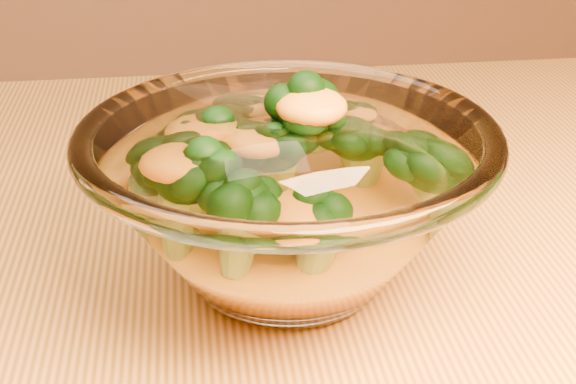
{
  "coord_description": "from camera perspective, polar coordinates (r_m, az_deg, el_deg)",
  "views": [
    {
      "loc": [
        0.03,
        -0.41,
        1.02
      ],
      "look_at": [
        0.08,
        -0.0,
        0.81
      ],
      "focal_mm": 50.0,
      "sensor_mm": 36.0,
      "label": 1
    }
  ],
  "objects": [
    {
      "name": "broccoli_heap",
      "position": [
        0.47,
        -1.13,
        1.7
      ],
      "size": [
        0.17,
        0.15,
        0.09
      ],
      "color": "black",
      "rests_on": "cheese_sauce"
    },
    {
      "name": "cheese_sauce",
      "position": [
        0.48,
        -0.0,
        -2.97
      ],
      "size": [
        0.14,
        0.14,
        0.04
      ],
      "primitive_type": "ellipsoid",
      "color": "orange",
      "rests_on": "glass_bowl"
    },
    {
      "name": "glass_bowl",
      "position": [
        0.47,
        0.0,
        -0.57
      ],
      "size": [
        0.24,
        0.24,
        0.11
      ],
      "color": "white",
      "rests_on": "table"
    }
  ]
}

